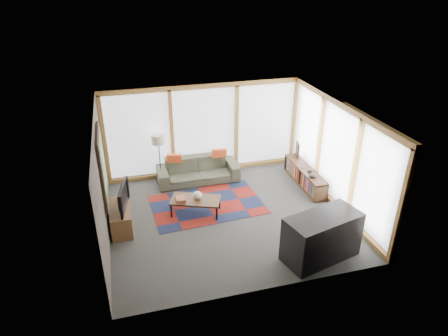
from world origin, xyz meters
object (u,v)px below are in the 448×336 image
object	(u,v)px
floor_lamp	(160,160)
bar_counter	(322,237)
bookshelf	(305,176)
sofa	(198,170)
tv_console	(121,218)
television	(120,197)
coffee_table	(196,206)

from	to	relation	value
floor_lamp	bar_counter	bearing A→B (deg)	-55.55
floor_lamp	bookshelf	xyz separation A→B (m)	(3.76, -1.09, -0.47)
sofa	tv_console	bearing A→B (deg)	-140.66
television	bar_counter	bearing A→B (deg)	-107.10
sofa	bookshelf	xyz separation A→B (m)	(2.75, -0.97, -0.08)
bookshelf	television	size ratio (longest dim) A/B	2.05
floor_lamp	coffee_table	xyz separation A→B (m)	(0.61, -1.72, -0.53)
coffee_table	bookshelf	world-z (taller)	bookshelf
coffee_table	tv_console	world-z (taller)	tv_console
floor_lamp	coffee_table	world-z (taller)	floor_lamp
coffee_table	bookshelf	bearing A→B (deg)	11.31
sofa	floor_lamp	xyz separation A→B (m)	(-1.01, 0.12, 0.40)
coffee_table	bar_counter	xyz separation A→B (m)	(2.12, -2.26, 0.29)
floor_lamp	tv_console	world-z (taller)	floor_lamp
floor_lamp	coffee_table	bearing A→B (deg)	-70.47
coffee_table	television	size ratio (longest dim) A/B	1.21
floor_lamp	coffee_table	size ratio (longest dim) A/B	1.24
sofa	coffee_table	distance (m)	1.66
tv_console	bar_counter	distance (m)	4.40
sofa	bar_counter	size ratio (longest dim) A/B	1.44
bar_counter	floor_lamp	bearing A→B (deg)	110.07
tv_console	bookshelf	bearing A→B (deg)	9.23
sofa	television	size ratio (longest dim) A/B	2.31
floor_lamp	bookshelf	bearing A→B (deg)	-16.19
floor_lamp	tv_console	xyz separation A→B (m)	(-1.14, -1.89, -0.45)
sofa	tv_console	distance (m)	2.78
tv_console	bar_counter	xyz separation A→B (m)	(3.87, -2.09, 0.22)
bookshelf	television	distance (m)	4.96
tv_console	bar_counter	size ratio (longest dim) A/B	0.70
sofa	coffee_table	xyz separation A→B (m)	(-0.40, -1.60, -0.13)
sofa	floor_lamp	world-z (taller)	floor_lamp
coffee_table	floor_lamp	bearing A→B (deg)	109.53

